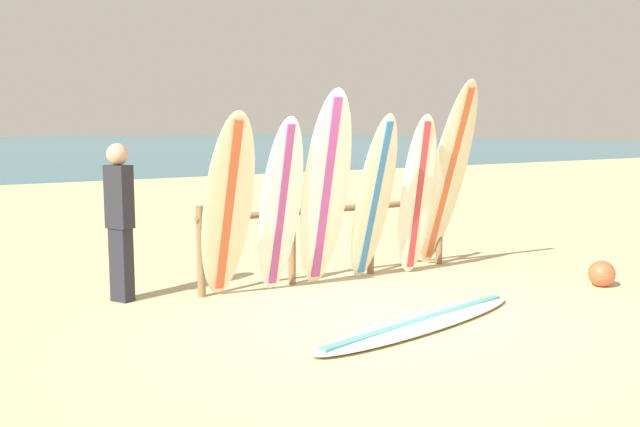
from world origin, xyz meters
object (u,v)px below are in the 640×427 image
(surfboard_leaning_center_left, at_px, (325,191))
(beachgoer_standing, at_px, (120,215))
(surfboard_rack, at_px, (333,226))
(surfboard_leaning_right, at_px, (447,176))
(surfboard_leaning_left, at_px, (281,206))
(surfboard_lying_on_sand, at_px, (421,323))
(surfboard_leaning_far_left, at_px, (228,208))
(beach_ball, at_px, (602,274))
(surfboard_leaning_center_right, at_px, (418,196))
(surfboard_leaning_center, at_px, (374,199))

(surfboard_leaning_center_left, bearing_deg, beachgoer_standing, 161.79)
(surfboard_rack, xyz_separation_m, surfboard_leaning_right, (1.55, -0.33, 0.58))
(surfboard_leaning_left, bearing_deg, surfboard_leaning_center_left, -8.60)
(surfboard_lying_on_sand, bearing_deg, surfboard_leaning_far_left, 124.53)
(beachgoer_standing, bearing_deg, surfboard_rack, -6.36)
(surfboard_rack, relative_size, surfboard_leaning_left, 1.78)
(surfboard_leaning_right, bearing_deg, beach_ball, -61.03)
(surfboard_rack, bearing_deg, surfboard_leaning_center_left, -131.43)
(surfboard_leaning_center_left, xyz_separation_m, beach_ball, (2.86, -1.59, -1.00))
(surfboard_leaning_left, relative_size, surfboard_leaning_right, 0.81)
(surfboard_leaning_right, distance_m, surfboard_lying_on_sand, 2.92)
(surfboard_leaning_center_right, height_order, surfboard_lying_on_sand, surfboard_leaning_center_right)
(surfboard_leaning_center_right, xyz_separation_m, surfboard_lying_on_sand, (-1.38, -1.74, -0.98))
(surfboard_rack, relative_size, surfboard_leaning_center_right, 1.75)
(surfboard_lying_on_sand, distance_m, beach_ball, 2.88)
(surfboard_leaning_center_left, distance_m, surfboard_leaning_center, 0.69)
(surfboard_leaning_far_left, height_order, surfboard_leaning_right, surfboard_leaning_right)
(surfboard_leaning_left, xyz_separation_m, beachgoer_standing, (-1.62, 0.63, -0.06))
(surfboard_leaning_left, relative_size, beach_ball, 6.50)
(surfboard_rack, relative_size, surfboard_leaning_center, 1.75)
(surfboard_leaning_center, bearing_deg, beach_ball, -35.89)
(surfboard_leaning_far_left, relative_size, surfboard_leaning_center, 1.01)
(beachgoer_standing, bearing_deg, surfboard_leaning_right, -8.58)
(surfboard_lying_on_sand, bearing_deg, surfboard_leaning_center_right, 51.69)
(surfboard_leaning_far_left, height_order, surfboard_leaning_center, surfboard_leaning_far_left)
(surfboard_leaning_right, distance_m, beachgoer_standing, 4.14)
(surfboard_lying_on_sand, bearing_deg, surfboard_leaning_center, 68.33)
(surfboard_leaning_center, height_order, beach_ball, surfboard_leaning_center)
(surfboard_rack, bearing_deg, surfboard_leaning_left, -159.33)
(surfboard_rack, xyz_separation_m, surfboard_leaning_far_left, (-1.58, -0.41, 0.37))
(surfboard_leaning_center_left, bearing_deg, surfboard_leaning_left, 171.40)
(surfboard_leaning_left, bearing_deg, surfboard_lying_on_sand, -73.63)
(surfboard_leaning_center_left, distance_m, beachgoer_standing, 2.28)
(surfboard_leaning_center, bearing_deg, surfboard_lying_on_sand, -111.67)
(surfboard_leaning_far_left, bearing_deg, surfboard_leaning_right, 1.41)
(surfboard_leaning_left, xyz_separation_m, beach_ball, (3.40, -1.68, -0.85))
(surfboard_rack, distance_m, beachgoer_standing, 2.57)
(surfboard_leaning_left, height_order, surfboard_leaning_center_left, surfboard_leaning_center_left)
(surfboard_leaning_left, xyz_separation_m, surfboard_leaning_center_left, (0.54, -0.08, 0.15))
(surfboard_leaning_center_left, xyz_separation_m, surfboard_leaning_right, (1.93, 0.09, 0.08))
(surfboard_leaning_center_right, bearing_deg, surfboard_leaning_center, -177.84)
(surfboard_leaning_center, height_order, surfboard_lying_on_sand, surfboard_leaning_center)
(surfboard_leaning_center_right, distance_m, beach_ball, 2.36)
(surfboard_leaning_left, height_order, surfboard_leaning_center_right, surfboard_leaning_center_right)
(surfboard_leaning_center, bearing_deg, surfboard_leaning_center_left, 179.05)
(surfboard_rack, height_order, surfboard_leaning_right, surfboard_leaning_right)
(surfboard_leaning_center_left, bearing_deg, surfboard_leaning_center_right, 0.63)
(beachgoer_standing, xyz_separation_m, beach_ball, (5.02, -2.30, -0.79))
(surfboard_leaning_right, bearing_deg, surfboard_lying_on_sand, -136.74)
(surfboard_leaning_far_left, xyz_separation_m, surfboard_leaning_left, (0.67, 0.07, -0.03))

